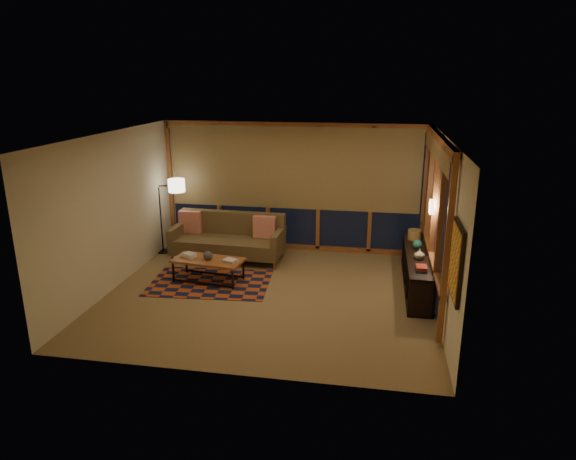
% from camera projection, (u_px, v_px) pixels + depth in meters
% --- Properties ---
extents(floor, '(5.50, 5.00, 0.01)m').
position_uv_depth(floor, '(270.00, 294.00, 8.82)').
color(floor, olive).
rests_on(floor, ground).
extents(ceiling, '(5.50, 5.00, 0.01)m').
position_uv_depth(ceiling, '(268.00, 136.00, 8.03)').
color(ceiling, silver).
rests_on(ceiling, walls).
extents(walls, '(5.51, 5.01, 2.70)m').
position_uv_depth(walls, '(269.00, 219.00, 8.42)').
color(walls, beige).
rests_on(walls, floor).
extents(window_wall_back, '(5.30, 0.16, 2.60)m').
position_uv_depth(window_wall_back, '(293.00, 188.00, 10.71)').
color(window_wall_back, '#A45A2E').
rests_on(window_wall_back, walls).
extents(window_wall_right, '(0.16, 3.70, 2.60)m').
position_uv_depth(window_wall_right, '(433.00, 217.00, 8.54)').
color(window_wall_right, '#A45A2E').
rests_on(window_wall_right, walls).
extents(wall_art, '(0.06, 0.74, 0.94)m').
position_uv_depth(wall_art, '(456.00, 262.00, 6.20)').
color(wall_art, '#D04A25').
rests_on(wall_art, walls).
extents(wall_sconce, '(0.12, 0.18, 0.22)m').
position_uv_depth(wall_sconce, '(431.00, 207.00, 8.36)').
color(wall_sconce, white).
rests_on(wall_sconce, walls).
extents(sofa, '(2.25, 0.98, 0.91)m').
position_uv_depth(sofa, '(228.00, 238.00, 10.35)').
color(sofa, brown).
rests_on(sofa, floor).
extents(pillow_left, '(0.46, 0.17, 0.46)m').
position_uv_depth(pillow_left, '(190.00, 222.00, 10.65)').
color(pillow_left, red).
rests_on(pillow_left, sofa).
extents(pillow_right, '(0.45, 0.15, 0.45)m').
position_uv_depth(pillow_right, '(264.00, 227.00, 10.28)').
color(pillow_right, red).
rests_on(pillow_right, sofa).
extents(area_rug, '(2.22, 1.57, 0.01)m').
position_uv_depth(area_rug, '(210.00, 283.00, 9.28)').
color(area_rug, '#AD461A').
rests_on(area_rug, floor).
extents(coffee_table, '(1.34, 0.75, 0.42)m').
position_uv_depth(coffee_table, '(209.00, 270.00, 9.32)').
color(coffee_table, '#A45A2E').
rests_on(coffee_table, floor).
extents(book_stack_a, '(0.33, 0.30, 0.08)m').
position_uv_depth(book_stack_a, '(189.00, 255.00, 9.35)').
color(book_stack_a, silver).
rests_on(book_stack_a, coffee_table).
extents(book_stack_b, '(0.30, 0.27, 0.05)m').
position_uv_depth(book_stack_b, '(230.00, 260.00, 9.13)').
color(book_stack_b, silver).
rests_on(book_stack_b, coffee_table).
extents(ceramic_pot, '(0.17, 0.17, 0.17)m').
position_uv_depth(ceramic_pot, '(208.00, 255.00, 9.21)').
color(ceramic_pot, black).
rests_on(ceramic_pot, coffee_table).
extents(floor_lamp, '(0.61, 0.49, 1.57)m').
position_uv_depth(floor_lamp, '(161.00, 216.00, 10.69)').
color(floor_lamp, black).
rests_on(floor_lamp, floor).
extents(bookshelf, '(0.40, 2.55, 0.64)m').
position_uv_depth(bookshelf, '(416.00, 270.00, 9.04)').
color(bookshelf, black).
rests_on(bookshelf, floor).
extents(basket, '(0.31, 0.31, 0.18)m').
position_uv_depth(basket, '(414.00, 235.00, 9.66)').
color(basket, olive).
rests_on(basket, bookshelf).
extents(teal_bowl, '(0.19, 0.19, 0.17)m').
position_uv_depth(teal_bowl, '(417.00, 244.00, 9.13)').
color(teal_bowl, '#21665B').
rests_on(teal_bowl, bookshelf).
extents(vase, '(0.18, 0.18, 0.18)m').
position_uv_depth(vase, '(419.00, 254.00, 8.62)').
color(vase, tan).
rests_on(vase, bookshelf).
extents(shelf_book_stack, '(0.23, 0.27, 0.07)m').
position_uv_depth(shelf_book_stack, '(421.00, 268.00, 8.14)').
color(shelf_book_stack, silver).
rests_on(shelf_book_stack, bookshelf).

